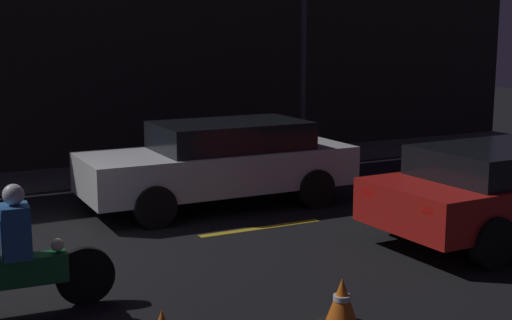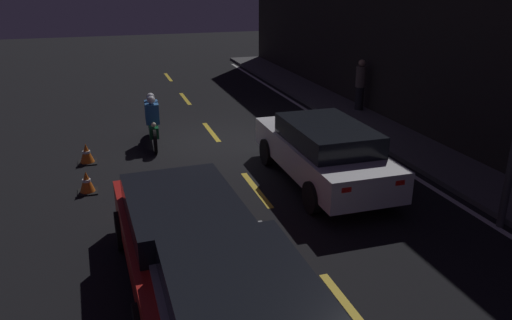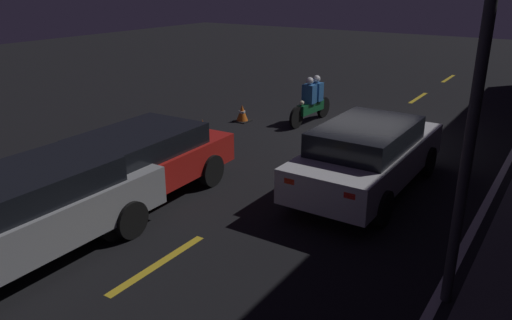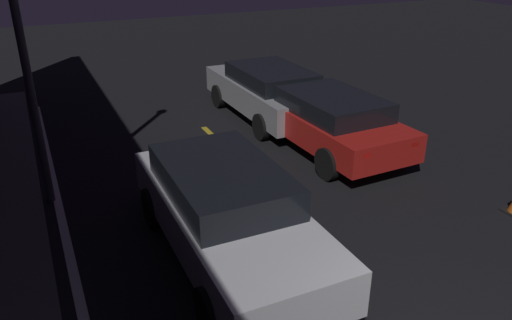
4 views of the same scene
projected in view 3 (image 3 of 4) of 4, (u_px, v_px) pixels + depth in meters
ground_plane at (360, 135)px, 13.85m from camera, size 56.00×56.00×0.00m
lane_dash_a at (448, 79)px, 21.71m from camera, size 2.00×0.14×0.01m
lane_dash_b at (418, 98)px, 18.18m from camera, size 2.00×0.14×0.01m
lane_dash_c at (373, 126)px, 14.64m from camera, size 2.00×0.14×0.01m
lane_dash_d at (300, 173)px, 11.10m from camera, size 2.00×0.14×0.01m
lane_dash_e at (159, 264)px, 7.56m from camera, size 2.00×0.14×0.01m
lane_solid_kerb at (509, 160)px, 11.91m from camera, size 25.20×0.14×0.01m
sedan_white at (368, 154)px, 9.99m from camera, size 4.56×1.86×1.43m
taxi_red at (134, 163)px, 9.59m from camera, size 4.42×2.04×1.34m
hatchback_silver at (22, 213)px, 7.49m from camera, size 4.47×1.91×1.40m
motorcycle at (312, 101)px, 14.89m from camera, size 2.20×0.40×1.39m
traffic_cone_near at (242, 113)px, 15.09m from camera, size 0.45×0.45×0.51m
traffic_cone_mid at (203, 128)px, 13.60m from camera, size 0.42×0.42×0.49m
street_lamp at (483, 57)px, 5.62m from camera, size 0.28×0.28×5.76m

